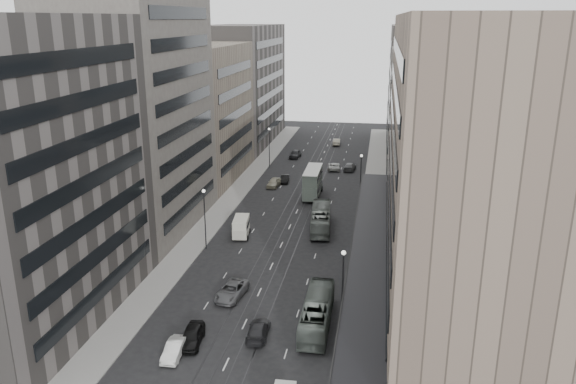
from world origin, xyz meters
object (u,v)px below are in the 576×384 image
Objects in this scene: sedan_1 at (174,349)px; pedestrian at (340,364)px; sedan_2 at (232,291)px; bus_far at (321,219)px; sedan_0 at (192,336)px; bus_near at (317,312)px; panel_van at (241,226)px; double_decker at (313,182)px.

sedan_1 is 15.19m from pedestrian.
sedan_1 is 12.08m from sedan_2.
bus_far is 2.39× the size of sedan_0.
sedan_1 is at bearing 30.58° from bus_near.
bus_near is 5.42× the size of pedestrian.
panel_van is (-13.38, 22.15, 0.01)m from bus_near.
bus_near reaches higher than panel_van.
bus_far is 2.44× the size of panel_van.
double_decker is (-5.76, 42.25, 1.13)m from bus_near.
sedan_0 is 2.40m from sedan_1.
panel_van is 2.29× the size of pedestrian.
sedan_2 is at bearing -63.82° from pedestrian.
panel_van is at bearing 89.60° from sedan_1.
bus_far reaches higher than pedestrian.
bus_near is 14.28m from sedan_1.
bus_near is at bearing -82.71° from double_decker.
pedestrian reaches higher than sedan_2.
double_decker is 50.76m from pedestrian.
sedan_1 is at bearing -117.83° from sedan_0.
bus_far is 2.07× the size of sedan_2.
bus_far is 5.60× the size of pedestrian.
bus_near reaches higher than pedestrian.
double_decker reaches higher than sedan_1.
bus_far reaches higher than sedan_0.
panel_van is (-10.72, -4.95, -0.04)m from bus_far.
bus_near is 42.66m from double_decker.
panel_van is 1.11× the size of sedan_1.
bus_near reaches higher than sedan_2.
panel_van is 27.34m from sedan_0.
bus_near is 2.00× the size of sedan_2.
bus_near is 2.31× the size of sedan_0.
bus_far is at bearing -84.73° from bus_near.
double_decker is 2.16× the size of sedan_1.
sedan_2 is at bearing 66.88° from bus_far.
sedan_1 is at bearing -21.91° from pedestrian.
bus_far reaches higher than bus_near.
sedan_0 is (-8.67, -32.21, -0.77)m from bus_far.
pedestrian is at bearing -16.01° from sedan_0.
double_decker reaches higher than panel_van.
panel_van is 34.05m from pedestrian.
sedan_2 is 17.87m from pedestrian.
sedan_1 is at bearing 69.45° from bus_far.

